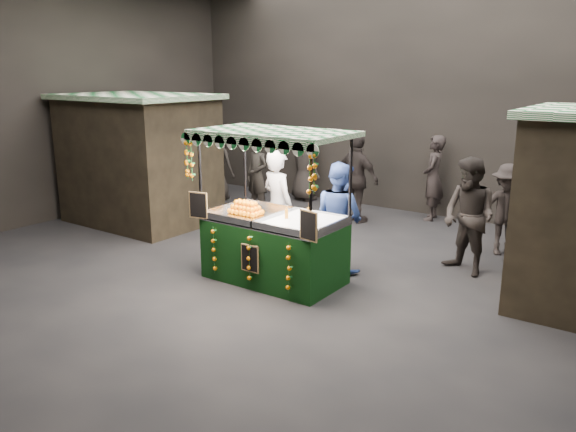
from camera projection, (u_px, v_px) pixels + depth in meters
The scene contains 13 objects.
ground at pixel (286, 278), 8.57m from camera, with size 12.00×12.00×0.00m, color black.
market_hall at pixel (286, 46), 7.72m from camera, with size 12.10×10.10×5.05m.
neighbour_stall_left at pixel (139, 159), 11.50m from camera, with size 3.00×2.20×2.60m.
juice_stall at pixel (273, 236), 8.30m from camera, with size 2.31×1.36×2.24m.
vendor_grey at pixel (278, 205), 9.25m from camera, with size 0.76×0.60×1.82m.
vendor_blue at pixel (339, 217), 8.75m from camera, with size 0.98×0.85×1.72m.
shopper_0 at pixel (257, 176), 12.27m from camera, with size 0.68×0.53×1.67m.
shopper_1 at pixel (469, 217), 8.57m from camera, with size 1.08×0.99×1.80m.
shopper_2 at pixel (357, 179), 11.51m from camera, with size 1.12×0.63×1.81m.
shopper_3 at pixel (507, 210), 9.49m from camera, with size 1.17×1.00×1.56m.
shopper_4 at pixel (217, 164), 13.56m from camera, with size 0.92×0.68×1.73m.
shopper_6 at pixel (433, 178), 11.71m from camera, with size 0.55×0.72×1.77m.
shopper_7 at pixel (305, 164), 13.52m from camera, with size 0.98×0.79×1.74m.
Camera 1 is at (4.69, -6.55, 3.07)m, focal length 35.23 mm.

